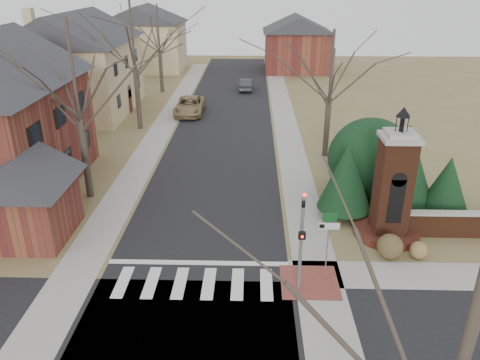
{
  "coord_description": "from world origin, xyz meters",
  "views": [
    {
      "loc": [
        2.34,
        -15.19,
        11.81
      ],
      "look_at": [
        1.76,
        6.0,
        2.44
      ],
      "focal_mm": 35.0,
      "sensor_mm": 36.0,
      "label": 1
    }
  ],
  "objects_px": {
    "traffic_signal_pole": "(302,234)",
    "pickup_truck": "(190,106)",
    "distant_car": "(246,84)",
    "sign_post": "(329,230)",
    "brick_gate_monument": "(392,195)"
  },
  "relations": [
    {
      "from": "traffic_signal_pole",
      "to": "sign_post",
      "type": "bearing_deg",
      "value": 47.57
    },
    {
      "from": "pickup_truck",
      "to": "distant_car",
      "type": "distance_m",
      "value": 10.87
    },
    {
      "from": "pickup_truck",
      "to": "distant_car",
      "type": "xyz_separation_m",
      "value": [
        5.0,
        9.65,
        -0.11
      ]
    },
    {
      "from": "traffic_signal_pole",
      "to": "sign_post",
      "type": "xyz_separation_m",
      "value": [
        1.29,
        1.41,
        -0.64
      ]
    },
    {
      "from": "pickup_truck",
      "to": "brick_gate_monument",
      "type": "bearing_deg",
      "value": -60.15
    },
    {
      "from": "sign_post",
      "to": "distant_car",
      "type": "height_order",
      "value": "sign_post"
    },
    {
      "from": "brick_gate_monument",
      "to": "distant_car",
      "type": "relative_size",
      "value": 1.67
    },
    {
      "from": "distant_car",
      "to": "traffic_signal_pole",
      "type": "bearing_deg",
      "value": 95.77
    },
    {
      "from": "traffic_signal_pole",
      "to": "distant_car",
      "type": "bearing_deg",
      "value": 94.34
    },
    {
      "from": "pickup_truck",
      "to": "sign_post",
      "type": "bearing_deg",
      "value": -69.98
    },
    {
      "from": "traffic_signal_pole",
      "to": "pickup_truck",
      "type": "relative_size",
      "value": 0.83
    },
    {
      "from": "traffic_signal_pole",
      "to": "pickup_truck",
      "type": "xyz_separation_m",
      "value": [
        -7.7,
        25.9,
        -1.83
      ]
    },
    {
      "from": "sign_post",
      "to": "brick_gate_monument",
      "type": "xyz_separation_m",
      "value": [
        3.41,
        3.01,
        0.22
      ]
    },
    {
      "from": "traffic_signal_pole",
      "to": "brick_gate_monument",
      "type": "height_order",
      "value": "brick_gate_monument"
    },
    {
      "from": "traffic_signal_pole",
      "to": "sign_post",
      "type": "relative_size",
      "value": 1.64
    }
  ]
}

